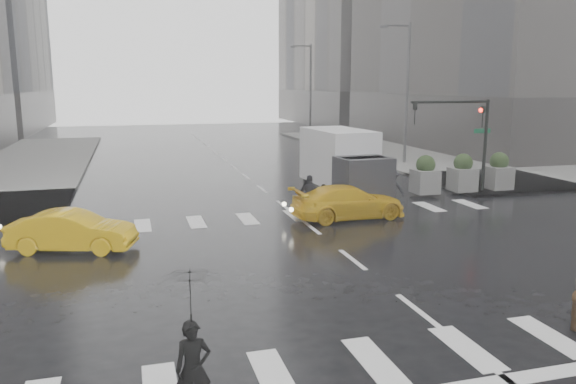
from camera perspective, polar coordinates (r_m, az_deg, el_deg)
name	(u,v)px	position (r m, az deg, el deg)	size (l,w,h in m)	color
ground	(353,260)	(17.16, 6.57, -6.84)	(120.00, 120.00, 0.00)	black
sidewalk_ne	(519,160)	(41.88, 22.43, 3.05)	(35.00, 35.00, 0.15)	slate
road_markings	(353,259)	(17.16, 6.57, -6.82)	(18.00, 48.00, 0.01)	silver
traffic_signal_pole	(468,127)	(27.78, 17.80, 6.28)	(4.45, 0.42, 4.50)	black
street_lamp_near	(405,88)	(37.28, 11.83, 10.29)	(2.15, 0.22, 9.00)	#59595B
street_lamp_far	(309,87)	(55.80, 2.17, 10.65)	(2.15, 0.22, 9.00)	#59595B
planter_west	(425,175)	(27.15, 13.77, 1.64)	(1.10, 1.10, 1.80)	slate
planter_mid	(463,174)	(28.18, 17.31, 1.79)	(1.10, 1.10, 1.80)	slate
planter_east	(498,172)	(29.32, 20.60, 1.93)	(1.10, 1.10, 1.80)	slate
pedestrian_black	(191,318)	(9.07, -9.79, -12.48)	(0.98, 1.00, 2.43)	black
pedestrian_far_a	(310,197)	(22.01, 2.24, -0.50)	(1.01, 0.61, 1.72)	black
pedestrian_far_b	(391,190)	(23.73, 10.45, 0.21)	(1.14, 0.63, 1.76)	black
taxi_mid	(72,231)	(19.04, -21.07, -3.73)	(1.35, 3.88, 1.28)	#E6AF0C
taxi_rear	(348,202)	(22.11, 6.17, -1.03)	(1.85, 4.01, 1.32)	#E6AF0C
box_truck	(344,163)	(25.51, 5.75, 2.92)	(2.23, 5.94, 3.16)	white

